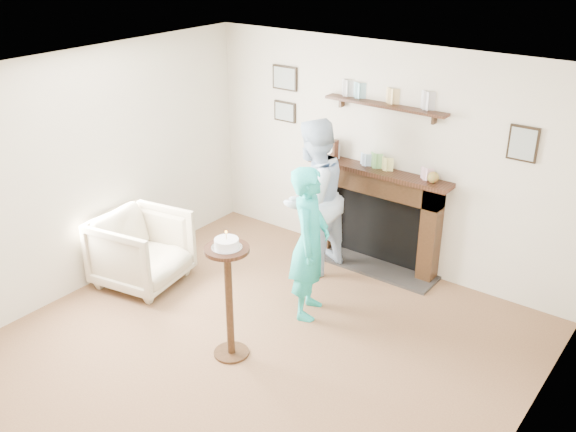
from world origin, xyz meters
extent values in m
plane|color=brown|center=(0.00, 0.00, 0.00)|extent=(5.00, 5.00, 0.00)
cube|color=beige|center=(0.00, 2.50, 1.25)|extent=(4.50, 0.04, 2.50)
cube|color=beige|center=(-2.25, 0.00, 1.25)|extent=(0.04, 5.00, 2.50)
cube|color=beige|center=(2.25, 0.00, 1.25)|extent=(0.04, 5.00, 2.50)
cube|color=silver|center=(0.00, 0.00, 2.50)|extent=(4.50, 5.00, 0.04)
cube|color=black|center=(-0.66, 2.40, 0.55)|extent=(0.18, 0.20, 1.10)
cube|color=black|center=(0.66, 2.40, 0.55)|extent=(0.18, 0.20, 1.10)
cube|color=black|center=(0.00, 2.40, 0.98)|extent=(1.50, 0.20, 0.24)
cube|color=black|center=(0.00, 2.47, 0.43)|extent=(1.14, 0.06, 0.86)
cube|color=#2A2725|center=(0.00, 2.28, 0.01)|extent=(1.60, 0.44, 0.03)
cube|color=black|center=(0.00, 2.37, 1.12)|extent=(1.68, 0.26, 0.05)
cube|color=black|center=(0.00, 2.42, 1.85)|extent=(1.40, 0.15, 0.03)
cube|color=black|center=(-1.35, 2.48, 1.95)|extent=(0.34, 0.03, 0.28)
cube|color=black|center=(-1.35, 2.48, 1.55)|extent=(0.30, 0.03, 0.24)
cube|color=black|center=(1.45, 2.48, 1.70)|extent=(0.28, 0.03, 0.34)
cube|color=black|center=(-0.62, 2.37, 1.26)|extent=(0.16, 0.09, 0.22)
cylinder|color=#EEE9CE|center=(-0.62, 2.32, 1.27)|extent=(0.11, 0.01, 0.11)
sphere|color=green|center=(0.64, 2.37, 1.21)|extent=(0.12, 0.12, 0.12)
imported|color=tan|center=(-1.79, 0.50, 0.00)|extent=(1.01, 0.99, 0.79)
imported|color=#CAE4FC|center=(-0.48, 1.82, 0.00)|extent=(0.72, 0.89, 1.76)
imported|color=teal|center=(-0.01, 1.09, 0.00)|extent=(0.56, 0.67, 1.56)
cylinder|color=black|center=(-0.17, 0.09, 0.01)|extent=(0.32, 0.32, 0.02)
cylinder|color=black|center=(-0.17, 0.09, 0.54)|extent=(0.07, 0.07, 1.03)
cylinder|color=black|center=(-0.17, 0.09, 1.07)|extent=(0.39, 0.39, 0.03)
cylinder|color=silver|center=(-0.17, 0.09, 1.10)|extent=(0.26, 0.26, 0.01)
cylinder|color=white|center=(-0.17, 0.09, 1.14)|extent=(0.21, 0.21, 0.07)
cylinder|color=beige|center=(-0.17, 0.09, 1.20)|extent=(0.01, 0.01, 0.06)
sphere|color=orange|center=(-0.17, 0.09, 1.24)|extent=(0.02, 0.02, 0.02)
camera|label=1|loc=(3.11, -3.45, 3.59)|focal=40.00mm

